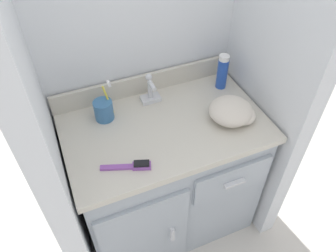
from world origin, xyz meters
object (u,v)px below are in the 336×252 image
object	(u,v)px
shaving_cream_can	(222,72)
hand_towel	(233,112)
toothbrush_cup	(104,110)
hairbrush	(133,166)

from	to	relation	value
shaving_cream_can	hand_towel	distance (m)	0.23
shaving_cream_can	hand_towel	size ratio (longest dim) A/B	0.89
toothbrush_cup	shaving_cream_can	size ratio (longest dim) A/B	1.03
hand_towel	hairbrush	bearing A→B (deg)	-169.32
toothbrush_cup	hairbrush	world-z (taller)	toothbrush_cup
toothbrush_cup	shaving_cream_can	bearing A→B (deg)	0.20
toothbrush_cup	hand_towel	bearing A→B (deg)	-23.29
hairbrush	hand_towel	bearing A→B (deg)	30.27
toothbrush_cup	hairbrush	size ratio (longest dim) A/B	0.95
toothbrush_cup	hand_towel	xyz separation A→B (m)	(0.51, -0.22, -0.01)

